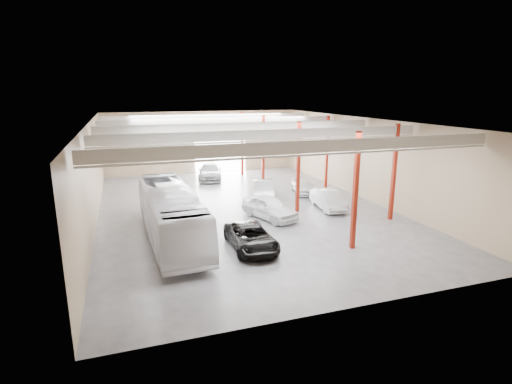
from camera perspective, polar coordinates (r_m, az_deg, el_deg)
depot_shell at (r=31.54m, az=-1.89°, el=6.54°), size 22.12×32.12×7.06m
coach_bus at (r=25.63m, az=-12.05°, el=-3.06°), size 3.28×12.31×3.40m
black_sedan at (r=23.92m, az=-0.73°, el=-6.49°), size 2.47×5.19×1.43m
car_row_a at (r=29.52m, az=1.93°, el=-2.21°), size 3.52×5.28×1.67m
car_row_b at (r=34.69m, az=1.06°, el=0.26°), size 3.23×5.28×1.64m
car_row_c at (r=43.17m, az=-6.58°, el=2.98°), size 3.66×6.25×1.70m
car_right_near at (r=32.49m, az=10.26°, el=-1.02°), size 2.19×4.84×1.54m
car_right_far at (r=37.09m, az=6.73°, el=0.90°), size 2.45×4.42×1.42m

